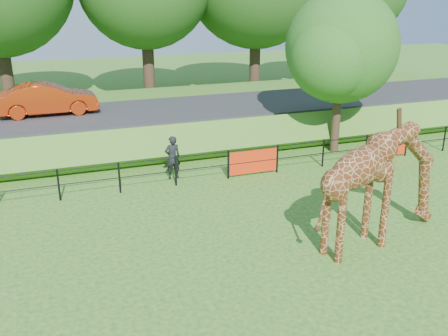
# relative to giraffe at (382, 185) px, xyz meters

# --- Properties ---
(ground) EXTENTS (90.00, 90.00, 0.00)m
(ground) POSITION_rel_giraffe_xyz_m (-4.24, -2.05, -1.66)
(ground) COLOR #246318
(ground) RESTS_ON ground
(giraffe) EXTENTS (4.72, 1.91, 3.32)m
(giraffe) POSITION_rel_giraffe_xyz_m (0.00, 0.00, 0.00)
(giraffe) COLOR #532811
(giraffe) RESTS_ON ground
(perimeter_fence) EXTENTS (28.07, 0.10, 1.10)m
(perimeter_fence) POSITION_rel_giraffe_xyz_m (-4.24, 5.95, -1.11)
(perimeter_fence) COLOR black
(perimeter_fence) RESTS_ON ground
(embankment) EXTENTS (40.00, 9.00, 1.30)m
(embankment) POSITION_rel_giraffe_xyz_m (-4.24, 13.45, -1.01)
(embankment) COLOR #246318
(embankment) RESTS_ON ground
(road) EXTENTS (40.00, 5.00, 0.12)m
(road) POSITION_rel_giraffe_xyz_m (-4.24, 11.95, -0.30)
(road) COLOR #2A2A2D
(road) RESTS_ON embankment
(car_red) EXTENTS (4.28, 1.55, 1.40)m
(car_red) POSITION_rel_giraffe_xyz_m (-8.25, 12.66, 0.46)
(car_red) COLOR red
(car_red) RESTS_ON road
(visitor) EXTENTS (0.62, 0.43, 1.63)m
(visitor) POSITION_rel_giraffe_xyz_m (-4.15, 6.72, -0.85)
(visitor) COLOR black
(visitor) RESTS_ON ground
(tree_east) EXTENTS (5.40, 4.71, 6.76)m
(tree_east) POSITION_rel_giraffe_xyz_m (3.36, 7.58, 2.62)
(tree_east) COLOR #392419
(tree_east) RESTS_ON ground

